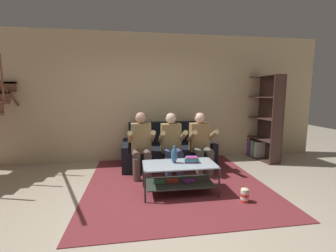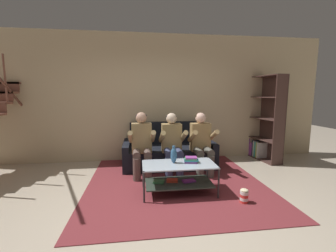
{
  "view_description": "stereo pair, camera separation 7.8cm",
  "coord_description": "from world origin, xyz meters",
  "px_view_note": "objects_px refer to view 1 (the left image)",
  "views": [
    {
      "loc": [
        -0.32,
        -2.81,
        1.55
      ],
      "look_at": [
        0.25,
        0.91,
        1.01
      ],
      "focal_mm": 24.0,
      "sensor_mm": 36.0,
      "label": 1
    },
    {
      "loc": [
        -0.25,
        -2.82,
        1.55
      ],
      "look_at": [
        0.25,
        0.91,
        1.01
      ],
      "focal_mm": 24.0,
      "sensor_mm": 36.0,
      "label": 2
    }
  ],
  "objects_px": {
    "person_seated_middle": "(172,142)",
    "coffee_table": "(179,174)",
    "person_seated_left": "(141,142)",
    "bookshelf": "(262,126)",
    "person_seated_right": "(201,141)",
    "book_stack": "(191,160)",
    "popcorn_tub": "(245,195)",
    "couch": "(167,152)",
    "vase": "(174,155)"
  },
  "relations": [
    {
      "from": "person_seated_middle",
      "to": "coffee_table",
      "type": "bearing_deg",
      "value": -92.15
    },
    {
      "from": "person_seated_left",
      "to": "person_seated_middle",
      "type": "distance_m",
      "value": 0.58
    },
    {
      "from": "person_seated_left",
      "to": "bookshelf",
      "type": "relative_size",
      "value": 0.61
    },
    {
      "from": "person_seated_right",
      "to": "book_stack",
      "type": "xyz_separation_m",
      "value": [
        -0.41,
        -0.82,
        -0.12
      ]
    },
    {
      "from": "person_seated_right",
      "to": "popcorn_tub",
      "type": "relative_size",
      "value": 5.57
    },
    {
      "from": "couch",
      "to": "bookshelf",
      "type": "bearing_deg",
      "value": 4.25
    },
    {
      "from": "person_seated_right",
      "to": "vase",
      "type": "relative_size",
      "value": 4.32
    },
    {
      "from": "person_seated_left",
      "to": "vase",
      "type": "height_order",
      "value": "person_seated_left"
    },
    {
      "from": "person_seated_right",
      "to": "popcorn_tub",
      "type": "height_order",
      "value": "person_seated_right"
    },
    {
      "from": "person_seated_left",
      "to": "coffee_table",
      "type": "bearing_deg",
      "value": -57.46
    },
    {
      "from": "person_seated_middle",
      "to": "vase",
      "type": "bearing_deg",
      "value": -97.0
    },
    {
      "from": "person_seated_middle",
      "to": "bookshelf",
      "type": "bearing_deg",
      "value": 17.85
    },
    {
      "from": "person_seated_left",
      "to": "bookshelf",
      "type": "xyz_separation_m",
      "value": [
        2.91,
        0.75,
        0.13
      ]
    },
    {
      "from": "coffee_table",
      "to": "vase",
      "type": "distance_m",
      "value": 0.3
    },
    {
      "from": "couch",
      "to": "book_stack",
      "type": "distance_m",
      "value": 1.43
    },
    {
      "from": "vase",
      "to": "person_seated_right",
      "type": "bearing_deg",
      "value": 49.77
    },
    {
      "from": "book_stack",
      "to": "person_seated_middle",
      "type": "bearing_deg",
      "value": 102.05
    },
    {
      "from": "person_seated_left",
      "to": "vase",
      "type": "xyz_separation_m",
      "value": [
        0.48,
        -0.81,
        -0.05
      ]
    },
    {
      "from": "vase",
      "to": "book_stack",
      "type": "distance_m",
      "value": 0.29
    },
    {
      "from": "coffee_table",
      "to": "vase",
      "type": "relative_size",
      "value": 4.12
    },
    {
      "from": "person_seated_left",
      "to": "person_seated_right",
      "type": "height_order",
      "value": "person_seated_left"
    },
    {
      "from": "popcorn_tub",
      "to": "bookshelf",
      "type": "bearing_deg",
      "value": 54.22
    },
    {
      "from": "vase",
      "to": "bookshelf",
      "type": "bearing_deg",
      "value": 32.63
    },
    {
      "from": "bookshelf",
      "to": "vase",
      "type": "bearing_deg",
      "value": -147.37
    },
    {
      "from": "popcorn_tub",
      "to": "coffee_table",
      "type": "bearing_deg",
      "value": 152.43
    },
    {
      "from": "person_seated_left",
      "to": "person_seated_right",
      "type": "relative_size",
      "value": 1.02
    },
    {
      "from": "couch",
      "to": "coffee_table",
      "type": "xyz_separation_m",
      "value": [
        -0.03,
        -1.44,
        0.03
      ]
    },
    {
      "from": "book_stack",
      "to": "bookshelf",
      "type": "distance_m",
      "value": 2.68
    },
    {
      "from": "coffee_table",
      "to": "couch",
      "type": "bearing_deg",
      "value": 88.71
    },
    {
      "from": "person_seated_left",
      "to": "book_stack",
      "type": "distance_m",
      "value": 1.12
    },
    {
      "from": "coffee_table",
      "to": "vase",
      "type": "bearing_deg",
      "value": 140.47
    },
    {
      "from": "person_seated_left",
      "to": "coffee_table",
      "type": "height_order",
      "value": "person_seated_left"
    },
    {
      "from": "coffee_table",
      "to": "popcorn_tub",
      "type": "relative_size",
      "value": 5.32
    },
    {
      "from": "person_seated_middle",
      "to": "person_seated_right",
      "type": "bearing_deg",
      "value": -0.01
    },
    {
      "from": "book_stack",
      "to": "coffee_table",
      "type": "bearing_deg",
      "value": -169.0
    },
    {
      "from": "person_seated_middle",
      "to": "person_seated_right",
      "type": "relative_size",
      "value": 1.0
    },
    {
      "from": "person_seated_middle",
      "to": "vase",
      "type": "distance_m",
      "value": 0.81
    },
    {
      "from": "person_seated_left",
      "to": "vase",
      "type": "relative_size",
      "value": 4.4
    },
    {
      "from": "person_seated_left",
      "to": "vase",
      "type": "distance_m",
      "value": 0.94
    },
    {
      "from": "vase",
      "to": "popcorn_tub",
      "type": "xyz_separation_m",
      "value": [
        0.94,
        -0.51,
        -0.5
      ]
    },
    {
      "from": "person_seated_left",
      "to": "person_seated_middle",
      "type": "relative_size",
      "value": 1.02
    },
    {
      "from": "person_seated_right",
      "to": "person_seated_middle",
      "type": "bearing_deg",
      "value": 179.99
    },
    {
      "from": "vase",
      "to": "bookshelf",
      "type": "xyz_separation_m",
      "value": [
        2.43,
        1.56,
        0.18
      ]
    },
    {
      "from": "couch",
      "to": "vase",
      "type": "height_order",
      "value": "couch"
    },
    {
      "from": "person_seated_left",
      "to": "couch",
      "type": "bearing_deg",
      "value": 44.68
    },
    {
      "from": "book_stack",
      "to": "person_seated_right",
      "type": "bearing_deg",
      "value": 63.59
    },
    {
      "from": "bookshelf",
      "to": "couch",
      "type": "bearing_deg",
      "value": -175.75
    },
    {
      "from": "vase",
      "to": "bookshelf",
      "type": "relative_size",
      "value": 0.14
    },
    {
      "from": "person_seated_left",
      "to": "person_seated_middle",
      "type": "height_order",
      "value": "person_seated_left"
    },
    {
      "from": "coffee_table",
      "to": "book_stack",
      "type": "height_order",
      "value": "book_stack"
    }
  ]
}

